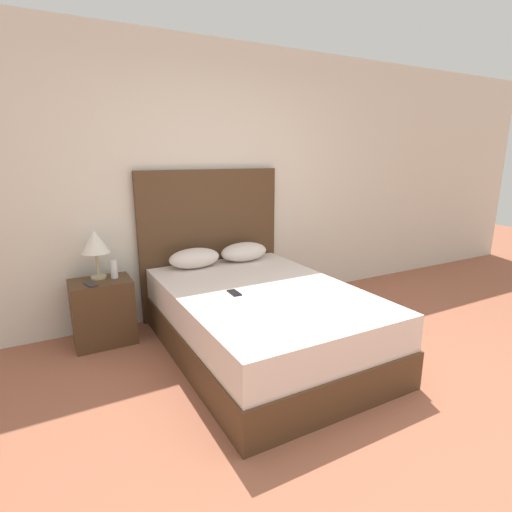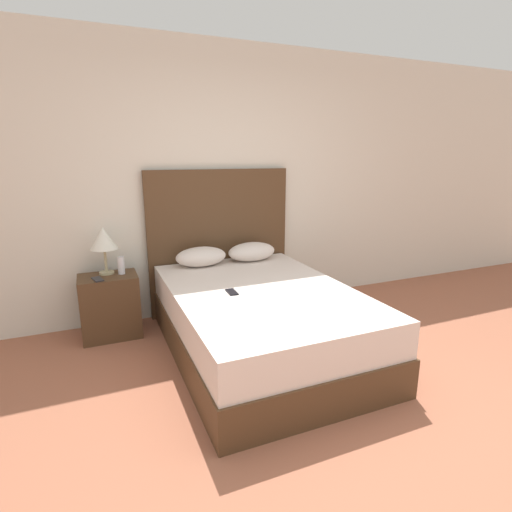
# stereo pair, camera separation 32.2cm
# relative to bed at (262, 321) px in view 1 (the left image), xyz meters

# --- Properties ---
(ground_plane) EXTENTS (16.00, 16.00, 0.00)m
(ground_plane) POSITION_rel_bed_xyz_m (0.06, -1.24, -0.28)
(ground_plane) COLOR #9E5B42
(wall_back) EXTENTS (10.00, 0.06, 2.70)m
(wall_back) POSITION_rel_bed_xyz_m (0.06, 1.14, 1.07)
(wall_back) COLOR silver
(wall_back) RESTS_ON ground_plane
(bed) EXTENTS (1.42, 2.08, 0.56)m
(bed) POSITION_rel_bed_xyz_m (0.00, 0.00, 0.00)
(bed) COLOR #4C331E
(bed) RESTS_ON ground_plane
(headboard) EXTENTS (1.49, 0.05, 1.48)m
(headboard) POSITION_rel_bed_xyz_m (0.00, 1.07, 0.46)
(headboard) COLOR #4C331E
(headboard) RESTS_ON ground_plane
(pillow_left) EXTENTS (0.50, 0.28, 0.19)m
(pillow_left) POSITION_rel_bed_xyz_m (-0.27, 0.85, 0.38)
(pillow_left) COLOR silver
(pillow_left) RESTS_ON bed
(pillow_right) EXTENTS (0.50, 0.28, 0.19)m
(pillow_right) POSITION_rel_bed_xyz_m (0.27, 0.85, 0.38)
(pillow_right) COLOR silver
(pillow_right) RESTS_ON bed
(phone_on_bed) EXTENTS (0.07, 0.15, 0.01)m
(phone_on_bed) POSITION_rel_bed_xyz_m (-0.25, -0.00, 0.29)
(phone_on_bed) COLOR black
(phone_on_bed) RESTS_ON bed
(nightstand) EXTENTS (0.50, 0.36, 0.58)m
(nightstand) POSITION_rel_bed_xyz_m (-1.14, 0.82, 0.01)
(nightstand) COLOR #4C331E
(nightstand) RESTS_ON ground_plane
(table_lamp) EXTENTS (0.24, 0.24, 0.43)m
(table_lamp) POSITION_rel_bed_xyz_m (-1.14, 0.89, 0.62)
(table_lamp) COLOR tan
(table_lamp) RESTS_ON nightstand
(phone_on_nightstand) EXTENTS (0.10, 0.16, 0.01)m
(phone_on_nightstand) POSITION_rel_bed_xyz_m (-1.22, 0.73, 0.30)
(phone_on_nightstand) COLOR #232328
(phone_on_nightstand) RESTS_ON nightstand
(toiletry_bottle) EXTENTS (0.06, 0.06, 0.16)m
(toiletry_bottle) POSITION_rel_bed_xyz_m (-1.01, 0.84, 0.38)
(toiletry_bottle) COLOR silver
(toiletry_bottle) RESTS_ON nightstand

